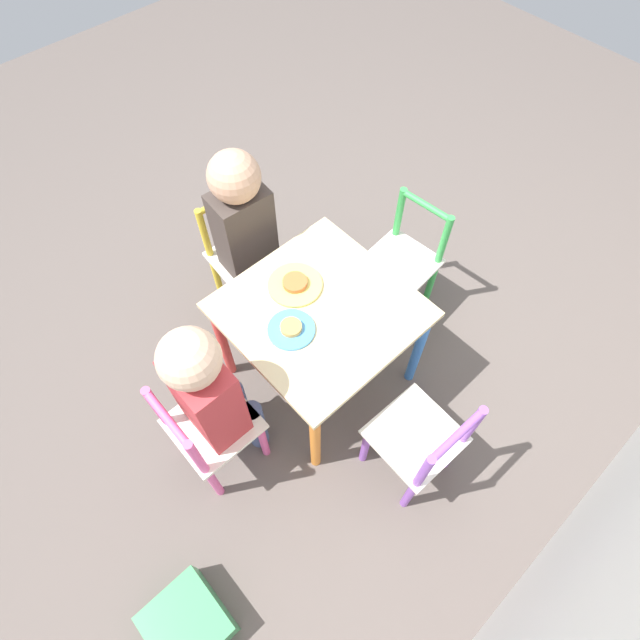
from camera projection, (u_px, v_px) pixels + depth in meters
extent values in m
plane|color=#5B514C|center=(320.00, 373.00, 2.03)|extent=(6.00, 6.00, 0.00)
cube|color=beige|center=(320.00, 310.00, 1.63)|extent=(0.58, 0.58, 0.02)
cylinder|color=teal|center=(324.00, 268.00, 2.03)|extent=(0.04, 0.04, 0.46)
cylinder|color=#DB3D38|center=(223.00, 342.00, 1.84)|extent=(0.04, 0.04, 0.46)
cylinder|color=#387AD1|center=(418.00, 349.00, 1.83)|extent=(0.04, 0.04, 0.46)
cylinder|color=orange|center=(315.00, 441.00, 1.64)|extent=(0.04, 0.04, 0.46)
cube|color=silver|center=(247.00, 258.00, 1.99)|extent=(0.28, 0.28, 0.02)
cylinder|color=yellow|center=(244.00, 309.00, 2.03)|extent=(0.03, 0.03, 0.27)
cylinder|color=yellow|center=(286.00, 283.00, 2.10)|extent=(0.03, 0.03, 0.27)
cylinder|color=yellow|center=(217.00, 276.00, 2.12)|extent=(0.03, 0.03, 0.27)
cylinder|color=yellow|center=(258.00, 253.00, 2.19)|extent=(0.03, 0.03, 0.27)
cylinder|color=yellow|center=(205.00, 235.00, 1.90)|extent=(0.03, 0.03, 0.26)
cylinder|color=yellow|center=(251.00, 210.00, 1.97)|extent=(0.03, 0.03, 0.26)
cylinder|color=yellow|center=(223.00, 200.00, 1.84)|extent=(0.21, 0.04, 0.02)
cube|color=silver|center=(213.00, 424.00, 1.62)|extent=(0.26, 0.26, 0.02)
cylinder|color=#E5599E|center=(263.00, 440.00, 1.74)|extent=(0.03, 0.03, 0.27)
cylinder|color=#E5599E|center=(227.00, 398.00, 1.82)|extent=(0.03, 0.03, 0.27)
cylinder|color=#E5599E|center=(214.00, 482.00, 1.66)|extent=(0.03, 0.03, 0.27)
cylinder|color=#E5599E|center=(178.00, 436.00, 1.75)|extent=(0.03, 0.03, 0.27)
cylinder|color=#E5599E|center=(197.00, 458.00, 1.44)|extent=(0.03, 0.03, 0.26)
cylinder|color=#E5599E|center=(157.00, 408.00, 1.53)|extent=(0.03, 0.03, 0.26)
cylinder|color=#E5599E|center=(167.00, 418.00, 1.39)|extent=(0.02, 0.21, 0.02)
cube|color=silver|center=(400.00, 263.00, 1.98)|extent=(0.28, 0.28, 0.02)
cylinder|color=green|center=(360.00, 285.00, 2.10)|extent=(0.03, 0.03, 0.27)
cylinder|color=green|center=(400.00, 314.00, 2.02)|extent=(0.03, 0.03, 0.27)
cylinder|color=green|center=(391.00, 256.00, 2.18)|extent=(0.03, 0.03, 0.27)
cylinder|color=green|center=(431.00, 283.00, 2.10)|extent=(0.03, 0.03, 0.27)
cylinder|color=green|center=(399.00, 214.00, 1.96)|extent=(0.03, 0.03, 0.26)
cylinder|color=green|center=(444.00, 241.00, 1.88)|extent=(0.03, 0.03, 0.26)
cylinder|color=green|center=(426.00, 206.00, 1.82)|extent=(0.04, 0.21, 0.02)
cube|color=silver|center=(415.00, 436.00, 1.60)|extent=(0.27, 0.27, 0.02)
cylinder|color=#8E51BC|center=(408.00, 409.00, 1.80)|extent=(0.03, 0.03, 0.27)
cylinder|color=#8E51BC|center=(365.00, 446.00, 1.73)|extent=(0.03, 0.03, 0.27)
cylinder|color=#8E51BC|center=(452.00, 453.00, 1.72)|extent=(0.03, 0.03, 0.27)
cylinder|color=#8E51BC|center=(409.00, 494.00, 1.64)|extent=(0.03, 0.03, 0.27)
cylinder|color=#8E51BC|center=(472.00, 426.00, 1.49)|extent=(0.03, 0.03, 0.26)
cylinder|color=#8E51BC|center=(423.00, 472.00, 1.42)|extent=(0.03, 0.03, 0.26)
cylinder|color=#8E51BC|center=(458.00, 435.00, 1.36)|extent=(0.21, 0.03, 0.02)
cylinder|color=#4C608E|center=(257.00, 303.00, 2.04)|extent=(0.07, 0.07, 0.28)
cylinder|color=#4C608E|center=(277.00, 291.00, 2.07)|extent=(0.07, 0.07, 0.28)
cube|color=#423833|center=(244.00, 230.00, 1.83)|extent=(0.21, 0.15, 0.35)
sphere|color=tan|center=(234.00, 177.00, 1.61)|extent=(0.18, 0.18, 0.18)
cylinder|color=#4C608E|center=(256.00, 425.00, 1.76)|extent=(0.07, 0.07, 0.28)
cylinder|color=#4C608E|center=(239.00, 406.00, 1.80)|extent=(0.07, 0.07, 0.28)
cube|color=#B23338|center=(208.00, 397.00, 1.48)|extent=(0.14, 0.20, 0.35)
sphere|color=#DBB293|center=(189.00, 359.00, 1.27)|extent=(0.17, 0.17, 0.17)
cylinder|color=#EADB66|center=(295.00, 285.00, 1.67)|extent=(0.18, 0.18, 0.01)
cylinder|color=#CC6633|center=(295.00, 282.00, 1.66)|extent=(0.08, 0.08, 0.02)
cylinder|color=#4C9EE0|center=(291.00, 329.00, 1.58)|extent=(0.15, 0.15, 0.01)
cylinder|color=gold|center=(291.00, 327.00, 1.56)|extent=(0.07, 0.07, 0.02)
cube|color=#3D8E56|center=(188.00, 624.00, 1.51)|extent=(0.21, 0.23, 0.12)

